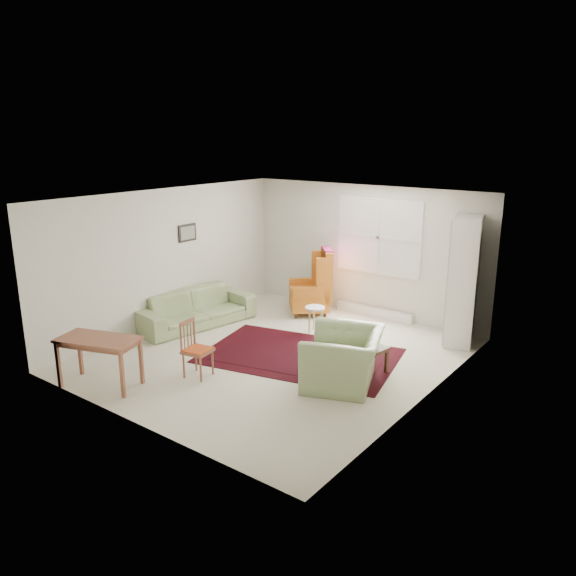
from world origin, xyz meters
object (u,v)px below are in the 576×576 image
Objects in this scene: wingback_chair at (309,282)px; desk_chair at (198,349)px; coffee_table at (366,359)px; cabinet at (464,281)px; armchair at (344,353)px; stool at (315,319)px; sofa at (195,302)px; desk at (100,362)px.

wingback_chair reaches higher than desk_chair.
cabinet is at bearing 72.93° from coffee_table.
armchair is at bearing 1.84° from wingback_chair.
wingback_chair is 2.96m from cabinet.
sofa is at bearing -152.85° from stool.
sofa reaches higher than stool.
desk_chair is at bearing -81.40° from armchair.
desk_chair is at bearing 50.04° from desk.
sofa is 4.45× the size of coffee_table.
stool is at bearing -156.62° from armchair.
armchair reaches higher than stool.
stool is 0.42× the size of desk.
armchair is 2.77m from cabinet.
coffee_table is at bearing -31.66° from stool.
armchair is at bearing -97.58° from coffee_table.
coffee_table is 0.45× the size of desk.
armchair is at bearing 37.95° from desk.
sofa is at bearing 107.29° from desk.
armchair is 2.10m from desk_chair.
cabinet is at bearing 143.24° from armchair.
desk_chair is at bearing -35.03° from wingback_chair.
armchair is at bearing -45.02° from stool.
wingback_chair is 1.13m from stool.
cabinet reaches higher than desk.
stool is at bearing -1.17° from wingback_chair.
wingback_chair is at bearing 141.95° from coffee_table.
wingback_chair is 0.61× the size of cabinet.
desk is (-2.75, -2.63, 0.15)m from coffee_table.
armchair reaches higher than coffee_table.
coffee_table is at bearing -59.76° from desk_chair.
armchair reaches higher than desk.
stool is (-1.52, 1.52, -0.22)m from armchair.
desk_chair is (-2.52, -3.66, -0.65)m from cabinet.
armchair is at bearing -88.53° from sofa.
coffee_table is 3.81m from desk.
cabinet is 2.56× the size of desk_chair.
desk is at bearing -47.81° from wingback_chair.
stool is 0.56× the size of desk_chair.
stool is 2.62m from cabinet.
armchair is at bearing -69.81° from desk_chair.
wingback_chair is 1.56× the size of desk_chair.
coffee_table is 2.33m from cabinet.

